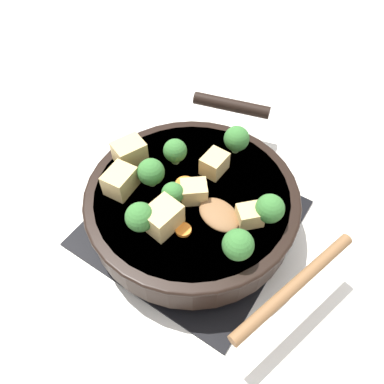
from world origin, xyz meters
The scene contains 19 objects.
ground_plane centered at (0.00, 0.00, 0.00)m, with size 2.40×2.40×0.00m, color white.
front_burner_grate centered at (0.00, 0.00, 0.01)m, with size 0.31×0.31×0.03m.
skillet_pan centered at (0.00, 0.00, 0.06)m, with size 0.33×0.43×0.06m.
wooden_spoon centered at (-0.13, 0.04, 0.09)m, with size 0.21×0.21×0.02m.
tofu_cube_center_large centered at (-0.10, 0.00, 0.10)m, with size 0.04×0.03×0.03m, color #DBB770.
tofu_cube_near_handle centered at (0.09, 0.05, 0.10)m, with size 0.05×0.04×0.04m, color #DBB770.
tofu_cube_east_chunk centered at (-0.01, 0.01, 0.10)m, with size 0.04×0.03×0.03m, color #DBB770.
tofu_cube_west_chunk centered at (-0.01, -0.06, 0.10)m, with size 0.04×0.03×0.03m, color #DBB770.
tofu_cube_back_piece centered at (0.00, 0.07, 0.10)m, with size 0.05×0.04×0.04m, color #DBB770.
tofu_cube_front_piece centered at (0.12, 0.00, 0.10)m, with size 0.05×0.04×0.04m, color #DBB770.
broccoli_floret_near_spoon centered at (-0.12, -0.02, 0.11)m, with size 0.04×0.04×0.05m.
broccoli_floret_center_top centered at (0.02, 0.09, 0.11)m, with size 0.04×0.04×0.05m.
broccoli_floret_east_rim centered at (-0.01, -0.11, 0.11)m, with size 0.04×0.04×0.05m.
broccoli_floret_west_rim centered at (0.01, 0.03, 0.11)m, with size 0.03×0.03×0.04m.
broccoli_floret_north_edge centered at (-0.11, 0.06, 0.11)m, with size 0.04×0.04×0.05m.
broccoli_floret_south_cluster centered at (0.06, 0.02, 0.11)m, with size 0.04×0.04×0.05m.
broccoli_floret_mid_floret centered at (0.06, -0.04, 0.11)m, with size 0.04×0.04×0.05m.
carrot_slice_orange_thin centered at (0.02, -0.01, 0.09)m, with size 0.03×0.03×0.01m, color orange.
carrot_slice_near_center centered at (-0.03, 0.07, 0.09)m, with size 0.02×0.02×0.01m, color orange.
Camera 1 is at (-0.20, 0.30, 0.53)m, focal length 35.00 mm.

